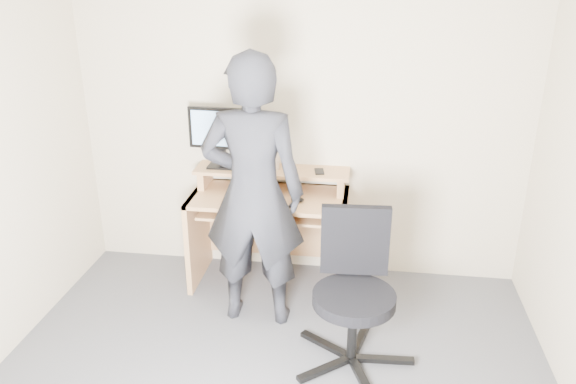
% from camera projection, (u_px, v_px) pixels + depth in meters
% --- Properties ---
extents(back_wall, '(3.50, 0.02, 2.50)m').
position_uv_depth(back_wall, '(300.00, 123.00, 4.34)').
color(back_wall, beige).
rests_on(back_wall, ground).
extents(desk, '(1.20, 0.60, 0.91)m').
position_uv_depth(desk, '(271.00, 215.00, 4.42)').
color(desk, tan).
rests_on(desk, ground).
extents(monitor, '(0.50, 0.14, 0.48)m').
position_uv_depth(monitor, '(221.00, 132.00, 4.29)').
color(monitor, black).
rests_on(monitor, desk).
extents(external_drive, '(0.11, 0.15, 0.20)m').
position_uv_depth(external_drive, '(250.00, 155.00, 4.35)').
color(external_drive, black).
rests_on(external_drive, desk).
extents(travel_mug, '(0.10, 0.10, 0.19)m').
position_uv_depth(travel_mug, '(274.00, 157.00, 4.32)').
color(travel_mug, silver).
rests_on(travel_mug, desk).
extents(smartphone, '(0.09, 0.14, 0.01)m').
position_uv_depth(smartphone, '(319.00, 171.00, 4.29)').
color(smartphone, black).
rests_on(smartphone, desk).
extents(charger, '(0.06, 0.05, 0.03)m').
position_uv_depth(charger, '(243.00, 169.00, 4.31)').
color(charger, black).
rests_on(charger, desk).
extents(headphones, '(0.17, 0.17, 0.06)m').
position_uv_depth(headphones, '(236.00, 165.00, 4.42)').
color(headphones, silver).
rests_on(headphones, desk).
extents(keyboard, '(0.48, 0.23, 0.03)m').
position_uv_depth(keyboard, '(255.00, 210.00, 4.24)').
color(keyboard, black).
rests_on(keyboard, desk).
extents(mouse, '(0.11, 0.09, 0.04)m').
position_uv_depth(mouse, '(297.00, 200.00, 4.15)').
color(mouse, black).
rests_on(mouse, desk).
extents(office_chair, '(0.75, 0.78, 0.98)m').
position_uv_depth(office_chair, '(354.00, 285.00, 3.49)').
color(office_chair, black).
rests_on(office_chair, ground).
extents(person, '(0.70, 0.47, 1.91)m').
position_uv_depth(person, '(253.00, 194.00, 3.76)').
color(person, black).
rests_on(person, ground).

